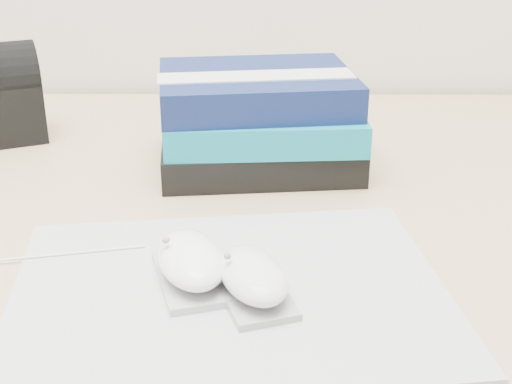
{
  "coord_description": "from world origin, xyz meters",
  "views": [
    {
      "loc": [
        -0.05,
        0.78,
        1.07
      ],
      "look_at": [
        -0.05,
        1.47,
        0.77
      ],
      "focal_mm": 50.0,
      "sensor_mm": 36.0,
      "label": 1
    }
  ],
  "objects_px": {
    "mouse_rear": "(191,262)",
    "mouse_front": "(253,278)",
    "desk": "(295,318)",
    "book_stack": "(259,120)"
  },
  "relations": [
    {
      "from": "mouse_rear",
      "to": "mouse_front",
      "type": "bearing_deg",
      "value": -23.97
    },
    {
      "from": "mouse_rear",
      "to": "mouse_front",
      "type": "relative_size",
      "value": 1.06
    },
    {
      "from": "desk",
      "to": "book_stack",
      "type": "distance_m",
      "value": 0.3
    },
    {
      "from": "desk",
      "to": "book_stack",
      "type": "xyz_separation_m",
      "value": [
        -0.05,
        0.01,
        0.29
      ]
    },
    {
      "from": "mouse_rear",
      "to": "book_stack",
      "type": "xyz_separation_m",
      "value": [
        0.06,
        0.31,
        0.04
      ]
    },
    {
      "from": "mouse_rear",
      "to": "book_stack",
      "type": "distance_m",
      "value": 0.31
    },
    {
      "from": "mouse_rear",
      "to": "book_stack",
      "type": "bearing_deg",
      "value": 78.73
    },
    {
      "from": "desk",
      "to": "mouse_front",
      "type": "bearing_deg",
      "value": -100.02
    },
    {
      "from": "mouse_rear",
      "to": "mouse_front",
      "type": "distance_m",
      "value": 0.06
    },
    {
      "from": "mouse_rear",
      "to": "book_stack",
      "type": "relative_size",
      "value": 0.45
    }
  ]
}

